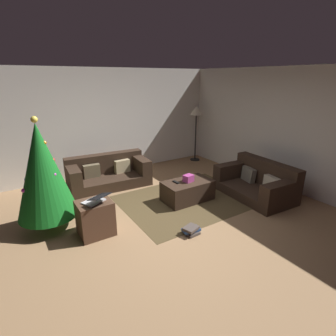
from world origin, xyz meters
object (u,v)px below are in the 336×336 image
object	(u,v)px
christmas_tree	(43,171)
side_table	(95,218)
ottoman	(188,191)
tv_remote	(176,182)
couch_left	(108,173)
gift_box	(188,178)
couch_right	(258,183)
corner_lamp	(196,115)
book_stack	(191,230)
laptop	(96,200)

from	to	relation	value
christmas_tree	side_table	world-z (taller)	christmas_tree
ottoman	tv_remote	bearing A→B (deg)	163.62
couch_left	gift_box	xyz separation A→B (m)	(1.07, -1.65, 0.20)
tv_remote	christmas_tree	xyz separation A→B (m)	(-2.30, 0.34, 0.57)
couch_right	ottoman	bearing A→B (deg)	70.57
corner_lamp	couch_right	bearing A→B (deg)	-99.28
book_stack	couch_right	bearing A→B (deg)	11.83
couch_right	ottoman	xyz separation A→B (m)	(-1.39, 0.59, -0.07)
gift_box	christmas_tree	xyz separation A→B (m)	(-2.54, 0.42, 0.51)
couch_left	couch_right	xyz separation A→B (m)	(2.46, -2.23, -0.00)
ottoman	laptop	distance (m)	2.00
ottoman	tv_remote	size ratio (longest dim) A/B	6.18
tv_remote	corner_lamp	world-z (taller)	corner_lamp
side_table	gift_box	bearing A→B (deg)	6.04
laptop	corner_lamp	bearing A→B (deg)	32.15
couch_left	gift_box	world-z (taller)	couch_left
side_table	laptop	distance (m)	0.34
couch_right	christmas_tree	size ratio (longest dim) A/B	0.88
gift_box	christmas_tree	distance (m)	2.62
christmas_tree	side_table	xyz separation A→B (m)	(0.57, -0.63, -0.70)
christmas_tree	ottoman	bearing A→B (deg)	-9.16
couch_right	gift_box	size ratio (longest dim) A/B	8.73
couch_left	gift_box	size ratio (longest dim) A/B	9.89
side_table	corner_lamp	size ratio (longest dim) A/B	0.35
couch_right	corner_lamp	xyz separation A→B (m)	(0.44, 2.69, 1.08)
laptop	book_stack	distance (m)	1.57
laptop	corner_lamp	xyz separation A→B (m)	(3.77, 2.37, 0.73)
couch_left	christmas_tree	bearing A→B (deg)	43.94
gift_box	tv_remote	distance (m)	0.26
christmas_tree	couch_right	bearing A→B (deg)	-14.28
christmas_tree	side_table	size ratio (longest dim) A/B	3.26
laptop	corner_lamp	world-z (taller)	corner_lamp
couch_right	laptop	distance (m)	3.37
ottoman	corner_lamp	xyz separation A→B (m)	(1.83, 2.10, 1.15)
couch_right	laptop	world-z (taller)	laptop
gift_box	side_table	distance (m)	1.99
couch_left	tv_remote	world-z (taller)	couch_left
gift_box	laptop	distance (m)	1.97
gift_box	couch_left	bearing A→B (deg)	123.01
tv_remote	book_stack	size ratio (longest dim) A/B	0.52
book_stack	corner_lamp	world-z (taller)	corner_lamp
gift_box	book_stack	world-z (taller)	gift_box
ottoman	laptop	size ratio (longest dim) A/B	2.13
tv_remote	book_stack	world-z (taller)	tv_remote
side_table	laptop	bearing A→B (deg)	-65.43
couch_left	laptop	size ratio (longest dim) A/B	3.96
laptop	couch_left	bearing A→B (deg)	65.35
couch_right	ottoman	size ratio (longest dim) A/B	1.64
ottoman	side_table	xyz separation A→B (m)	(-1.96, -0.22, 0.08)
book_stack	tv_remote	bearing A→B (deg)	67.84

